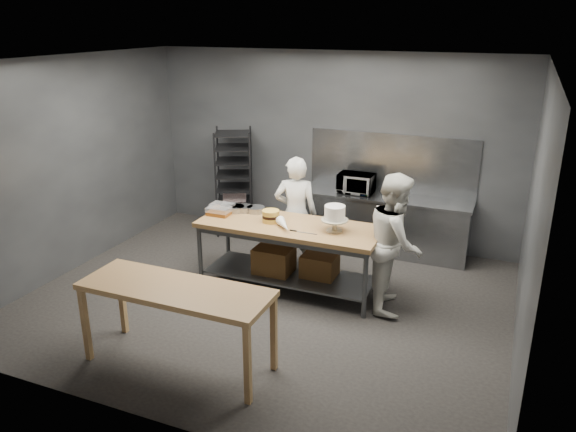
{
  "coord_description": "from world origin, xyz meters",
  "views": [
    {
      "loc": [
        2.76,
        -5.89,
        3.46
      ],
      "look_at": [
        0.15,
        0.38,
        1.05
      ],
      "focal_mm": 35.0,
      "sensor_mm": 36.0,
      "label": 1
    }
  ],
  "objects_px": {
    "near_counter": "(176,295)",
    "chef_right": "(395,242)",
    "work_table": "(291,249)",
    "speed_rack": "(234,182)",
    "chef_behind": "(296,214)",
    "frosted_cake_stand": "(335,215)",
    "microwave": "(356,183)",
    "layer_cake": "(271,216)"
  },
  "relations": [
    {
      "from": "layer_cake",
      "to": "speed_rack",
      "type": "bearing_deg",
      "value": 130.48
    },
    {
      "from": "near_counter",
      "to": "microwave",
      "type": "xyz_separation_m",
      "value": [
        0.78,
        3.82,
        0.24
      ]
    },
    {
      "from": "chef_right",
      "to": "frosted_cake_stand",
      "type": "bearing_deg",
      "value": 82.29
    },
    {
      "from": "work_table",
      "to": "speed_rack",
      "type": "relative_size",
      "value": 1.37
    },
    {
      "from": "near_counter",
      "to": "chef_right",
      "type": "distance_m",
      "value": 2.76
    },
    {
      "from": "layer_cake",
      "to": "chef_right",
      "type": "bearing_deg",
      "value": 1.77
    },
    {
      "from": "frosted_cake_stand",
      "to": "near_counter",
      "type": "bearing_deg",
      "value": -115.95
    },
    {
      "from": "speed_rack",
      "to": "microwave",
      "type": "distance_m",
      "value": 2.09
    },
    {
      "from": "near_counter",
      "to": "chef_right",
      "type": "relative_size",
      "value": 1.15
    },
    {
      "from": "chef_behind",
      "to": "layer_cake",
      "type": "height_order",
      "value": "chef_behind"
    },
    {
      "from": "chef_right",
      "to": "layer_cake",
      "type": "relative_size",
      "value": 7.69
    },
    {
      "from": "work_table",
      "to": "layer_cake",
      "type": "distance_m",
      "value": 0.51
    },
    {
      "from": "work_table",
      "to": "near_counter",
      "type": "xyz_separation_m",
      "value": [
        -0.4,
        -2.09,
        0.24
      ]
    },
    {
      "from": "work_table",
      "to": "layer_cake",
      "type": "relative_size",
      "value": 10.63
    },
    {
      "from": "work_table",
      "to": "layer_cake",
      "type": "height_order",
      "value": "layer_cake"
    },
    {
      "from": "work_table",
      "to": "microwave",
      "type": "height_order",
      "value": "microwave"
    },
    {
      "from": "work_table",
      "to": "frosted_cake_stand",
      "type": "bearing_deg",
      "value": -2.17
    },
    {
      "from": "chef_right",
      "to": "frosted_cake_stand",
      "type": "xyz_separation_m",
      "value": [
        -0.77,
        -0.05,
        0.27
      ]
    },
    {
      "from": "work_table",
      "to": "chef_behind",
      "type": "xyz_separation_m",
      "value": [
        -0.19,
        0.63,
        0.26
      ]
    },
    {
      "from": "microwave",
      "to": "near_counter",
      "type": "bearing_deg",
      "value": -101.47
    },
    {
      "from": "speed_rack",
      "to": "frosted_cake_stand",
      "type": "bearing_deg",
      "value": -36.01
    },
    {
      "from": "chef_right",
      "to": "work_table",
      "type": "bearing_deg",
      "value": 79.66
    },
    {
      "from": "work_table",
      "to": "speed_rack",
      "type": "distance_m",
      "value": 2.4
    },
    {
      "from": "microwave",
      "to": "frosted_cake_stand",
      "type": "bearing_deg",
      "value": -82.61
    },
    {
      "from": "near_counter",
      "to": "chef_right",
      "type": "bearing_deg",
      "value": 50.04
    },
    {
      "from": "chef_right",
      "to": "layer_cake",
      "type": "bearing_deg",
      "value": 80.25
    },
    {
      "from": "near_counter",
      "to": "work_table",
      "type": "bearing_deg",
      "value": 79.05
    },
    {
      "from": "chef_behind",
      "to": "chef_right",
      "type": "xyz_separation_m",
      "value": [
        1.55,
        -0.6,
        0.03
      ]
    },
    {
      "from": "speed_rack",
      "to": "layer_cake",
      "type": "distance_m",
      "value": 2.21
    },
    {
      "from": "speed_rack",
      "to": "chef_right",
      "type": "xyz_separation_m",
      "value": [
        3.08,
        -1.63,
        0.01
      ]
    },
    {
      "from": "speed_rack",
      "to": "chef_right",
      "type": "distance_m",
      "value": 3.48
    },
    {
      "from": "near_counter",
      "to": "layer_cake",
      "type": "bearing_deg",
      "value": 86.5
    },
    {
      "from": "layer_cake",
      "to": "microwave",
      "type": "bearing_deg",
      "value": 69.73
    },
    {
      "from": "work_table",
      "to": "microwave",
      "type": "distance_m",
      "value": 1.84
    },
    {
      "from": "chef_behind",
      "to": "frosted_cake_stand",
      "type": "bearing_deg",
      "value": 124.62
    },
    {
      "from": "near_counter",
      "to": "microwave",
      "type": "bearing_deg",
      "value": 78.53
    },
    {
      "from": "work_table",
      "to": "speed_rack",
      "type": "bearing_deg",
      "value": 135.91
    },
    {
      "from": "frosted_cake_stand",
      "to": "microwave",
      "type": "bearing_deg",
      "value": 97.39
    },
    {
      "from": "near_counter",
      "to": "speed_rack",
      "type": "xyz_separation_m",
      "value": [
        -1.31,
        3.74,
        0.04
      ]
    },
    {
      "from": "near_counter",
      "to": "microwave",
      "type": "relative_size",
      "value": 3.69
    },
    {
      "from": "speed_rack",
      "to": "layer_cake",
      "type": "bearing_deg",
      "value": -49.52
    },
    {
      "from": "chef_right",
      "to": "layer_cake",
      "type": "xyz_separation_m",
      "value": [
        -1.65,
        -0.05,
        0.13
      ]
    }
  ]
}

